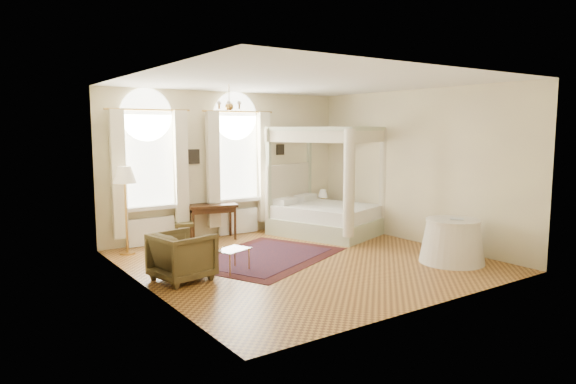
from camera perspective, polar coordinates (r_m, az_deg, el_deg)
name	(u,v)px	position (r m, az deg, el deg)	size (l,w,h in m)	color
ground	(304,261)	(9.72, 1.81, -7.64)	(6.00, 6.00, 0.00)	#A97431
room_walls	(305,155)	(9.41, 1.85, 4.10)	(6.00, 6.00, 6.00)	beige
window_left	(150,176)	(11.11, -15.10, 1.77)	(1.62, 0.27, 3.29)	white
window_right	(238,171)	(11.97, -5.59, 2.35)	(1.62, 0.27, 3.29)	white
chandelier	(229,105)	(9.94, -6.55, 9.56)	(0.51, 0.45, 0.50)	#B4863C
wall_pictures	(231,154)	(11.97, -6.31, 4.27)	(2.54, 0.03, 0.39)	black
canopy_bed	(327,210)	(12.06, 4.35, -2.00)	(2.52, 2.78, 2.50)	#B4BB97
nightstand	(326,214)	(13.37, 4.25, -2.42)	(0.37, 0.34, 0.53)	#38200F
nightstand_lamp	(323,194)	(13.29, 3.89, -0.27)	(0.25, 0.25, 0.36)	#B4863C
writing_desk	(212,209)	(11.56, -8.41, -1.91)	(1.16, 0.79, 0.79)	#38200F
laptop	(212,203)	(11.67, -8.47, -1.19)	(0.30, 0.19, 0.02)	black
stool	(184,226)	(11.34, -11.45, -3.70)	(0.51, 0.51, 0.45)	#46411E
armchair	(182,256)	(8.59, -11.65, -7.00)	(0.85, 0.88, 0.80)	#43371D
coffee_table	(232,251)	(8.98, -6.20, -6.56)	(0.68, 0.58, 0.39)	silver
floor_lamp	(125,179)	(10.47, -17.69, 1.34)	(0.45, 0.45, 1.74)	#B4863C
oriental_rug	(265,257)	(9.97, -2.62, -7.22)	(3.56, 3.15, 0.01)	#40100F
side_table	(452,241)	(9.99, 17.78, -5.23)	(1.19, 1.19, 0.81)	beige
book	(457,220)	(9.81, 18.27, -2.95)	(0.18, 0.24, 0.02)	black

